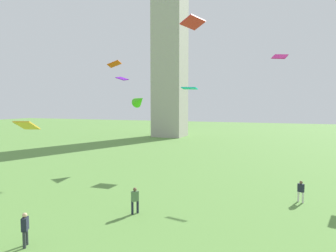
{
  "coord_description": "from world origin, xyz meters",
  "views": [
    {
      "loc": [
        8.33,
        -3.53,
        7.14
      ],
      "look_at": [
        -0.0,
        18.31,
        5.47
      ],
      "focal_mm": 31.67,
      "sensor_mm": 36.0,
      "label": 1
    }
  ],
  "objects_px": {
    "kite_flying_2": "(280,57)",
    "kite_flying_5": "(140,101)",
    "kite_flying_7": "(27,125)",
    "kite_flying_0": "(114,64)",
    "kite_flying_4": "(122,79)",
    "person_1": "(25,227)",
    "kite_flying_1": "(193,22)",
    "monument_obelisk": "(170,8)",
    "person_0": "(135,199)",
    "kite_flying_6": "(190,88)",
    "person_2": "(301,190)"
  },
  "relations": [
    {
      "from": "person_0",
      "to": "kite_flying_0",
      "type": "bearing_deg",
      "value": -108.03
    },
    {
      "from": "kite_flying_4",
      "to": "kite_flying_6",
      "type": "bearing_deg",
      "value": 39.3
    },
    {
      "from": "kite_flying_1",
      "to": "kite_flying_5",
      "type": "distance_m",
      "value": 17.24
    },
    {
      "from": "kite_flying_6",
      "to": "person_2",
      "type": "bearing_deg",
      "value": 138.16
    },
    {
      "from": "kite_flying_4",
      "to": "kite_flying_7",
      "type": "bearing_deg",
      "value": -82.04
    },
    {
      "from": "kite_flying_2",
      "to": "kite_flying_5",
      "type": "height_order",
      "value": "kite_flying_2"
    },
    {
      "from": "kite_flying_5",
      "to": "kite_flying_6",
      "type": "relative_size",
      "value": 1.34
    },
    {
      "from": "kite_flying_6",
      "to": "person_1",
      "type": "bearing_deg",
      "value": 84.61
    },
    {
      "from": "kite_flying_7",
      "to": "kite_flying_0",
      "type": "bearing_deg",
      "value": 169.42
    },
    {
      "from": "kite_flying_0",
      "to": "kite_flying_6",
      "type": "bearing_deg",
      "value": -3.03
    },
    {
      "from": "person_1",
      "to": "kite_flying_6",
      "type": "distance_m",
      "value": 23.98
    },
    {
      "from": "person_2",
      "to": "kite_flying_6",
      "type": "bearing_deg",
      "value": 171.69
    },
    {
      "from": "person_2",
      "to": "kite_flying_2",
      "type": "xyz_separation_m",
      "value": [
        -1.76,
        8.86,
        11.09
      ]
    },
    {
      "from": "monument_obelisk",
      "to": "person_1",
      "type": "xyz_separation_m",
      "value": [
        11.67,
        -52.0,
        -27.59
      ]
    },
    {
      "from": "person_1",
      "to": "monument_obelisk",
      "type": "bearing_deg",
      "value": -17.28
    },
    {
      "from": "kite_flying_5",
      "to": "kite_flying_4",
      "type": "bearing_deg",
      "value": -173.41
    },
    {
      "from": "person_2",
      "to": "kite_flying_6",
      "type": "distance_m",
      "value": 17.4
    },
    {
      "from": "kite_flying_2",
      "to": "kite_flying_4",
      "type": "relative_size",
      "value": 1.16
    },
    {
      "from": "kite_flying_2",
      "to": "person_0",
      "type": "bearing_deg",
      "value": -98.72
    },
    {
      "from": "monument_obelisk",
      "to": "kite_flying_2",
      "type": "distance_m",
      "value": 41.98
    },
    {
      "from": "kite_flying_1",
      "to": "kite_flying_5",
      "type": "bearing_deg",
      "value": -118.06
    },
    {
      "from": "kite_flying_0",
      "to": "kite_flying_4",
      "type": "relative_size",
      "value": 1.09
    },
    {
      "from": "kite_flying_2",
      "to": "kite_flying_5",
      "type": "bearing_deg",
      "value": -157.57
    },
    {
      "from": "kite_flying_1",
      "to": "kite_flying_4",
      "type": "xyz_separation_m",
      "value": [
        -11.45,
        10.91,
        -2.32
      ]
    },
    {
      "from": "person_0",
      "to": "kite_flying_2",
      "type": "bearing_deg",
      "value": -172.07
    },
    {
      "from": "kite_flying_2",
      "to": "kite_flying_5",
      "type": "distance_m",
      "value": 16.09
    },
    {
      "from": "kite_flying_1",
      "to": "kite_flying_6",
      "type": "distance_m",
      "value": 15.78
    },
    {
      "from": "person_2",
      "to": "kite_flying_4",
      "type": "relative_size",
      "value": 1.13
    },
    {
      "from": "person_0",
      "to": "kite_flying_1",
      "type": "height_order",
      "value": "kite_flying_1"
    },
    {
      "from": "monument_obelisk",
      "to": "person_0",
      "type": "xyz_separation_m",
      "value": [
        14.75,
        -45.97,
        -27.59
      ]
    },
    {
      "from": "person_1",
      "to": "kite_flying_1",
      "type": "bearing_deg",
      "value": -69.52
    },
    {
      "from": "kite_flying_1",
      "to": "kite_flying_5",
      "type": "xyz_separation_m",
      "value": [
        -10.29,
        12.98,
        -4.77
      ]
    },
    {
      "from": "kite_flying_4",
      "to": "kite_flying_1",
      "type": "bearing_deg",
      "value": -33.42
    },
    {
      "from": "kite_flying_0",
      "to": "kite_flying_5",
      "type": "distance_m",
      "value": 6.1
    },
    {
      "from": "person_1",
      "to": "kite_flying_0",
      "type": "height_order",
      "value": "kite_flying_0"
    },
    {
      "from": "person_2",
      "to": "kite_flying_4",
      "type": "height_order",
      "value": "kite_flying_4"
    },
    {
      "from": "person_0",
      "to": "kite_flying_6",
      "type": "height_order",
      "value": "kite_flying_6"
    },
    {
      "from": "monument_obelisk",
      "to": "kite_flying_6",
      "type": "xyz_separation_m",
      "value": [
        13.49,
        -29.5,
        -19.49
      ]
    },
    {
      "from": "person_1",
      "to": "kite_flying_2",
      "type": "relative_size",
      "value": 1.06
    },
    {
      "from": "person_0",
      "to": "kite_flying_7",
      "type": "xyz_separation_m",
      "value": [
        -8.6,
        -0.45,
        4.65
      ]
    },
    {
      "from": "kite_flying_0",
      "to": "person_2",
      "type": "bearing_deg",
      "value": -31.62
    },
    {
      "from": "kite_flying_0",
      "to": "kite_flying_5",
      "type": "bearing_deg",
      "value": -20.88
    },
    {
      "from": "person_1",
      "to": "kite_flying_7",
      "type": "height_order",
      "value": "kite_flying_7"
    },
    {
      "from": "person_2",
      "to": "kite_flying_1",
      "type": "xyz_separation_m",
      "value": [
        -6.95,
        -4.62,
        11.53
      ]
    },
    {
      "from": "kite_flying_5",
      "to": "kite_flying_6",
      "type": "height_order",
      "value": "kite_flying_6"
    },
    {
      "from": "person_2",
      "to": "kite_flying_7",
      "type": "bearing_deg",
      "value": -127.38
    },
    {
      "from": "monument_obelisk",
      "to": "kite_flying_2",
      "type": "xyz_separation_m",
      "value": [
        23.31,
        -30.73,
        -16.58
      ]
    },
    {
      "from": "kite_flying_7",
      "to": "kite_flying_5",
      "type": "bearing_deg",
      "value": 155.23
    },
    {
      "from": "kite_flying_4",
      "to": "kite_flying_5",
      "type": "relative_size",
      "value": 0.6
    },
    {
      "from": "person_0",
      "to": "kite_flying_7",
      "type": "bearing_deg",
      "value": -49.72
    }
  ]
}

